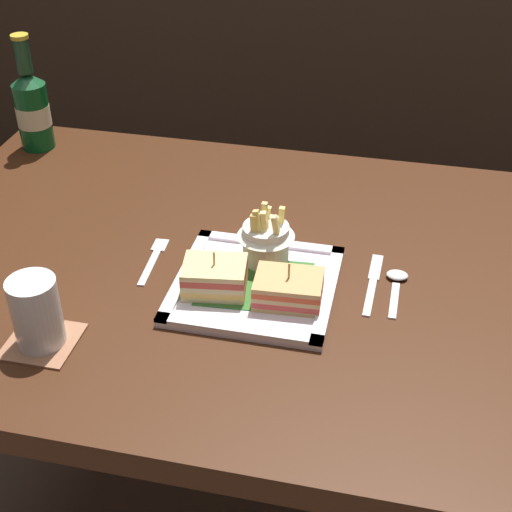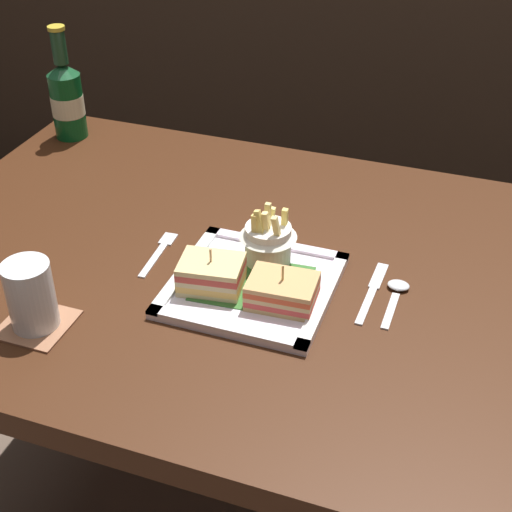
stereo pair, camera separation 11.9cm
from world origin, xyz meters
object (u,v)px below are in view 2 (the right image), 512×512
object	(u,v)px
square_plate	(253,285)
fries_cup	(268,237)
water_glass	(32,299)
knife	(373,290)
sandwich_half_left	(211,274)
spoon	(397,292)
dining_table	(259,308)
fork	(159,251)
sandwich_half_right	(282,291)
beer_bottle	(67,98)

from	to	relation	value
square_plate	fries_cup	bearing A→B (deg)	88.10
water_glass	knife	world-z (taller)	water_glass
sandwich_half_left	spoon	distance (m)	0.29
sandwich_half_left	spoon	bearing A→B (deg)	18.50
dining_table	spoon	distance (m)	0.25
sandwich_half_left	water_glass	distance (m)	0.27
fork	spoon	bearing A→B (deg)	2.75
sandwich_half_right	water_glass	world-z (taller)	water_glass
dining_table	square_plate	xyz separation A→B (m)	(0.01, -0.07, 0.10)
sandwich_half_left	water_glass	size ratio (longest dim) A/B	1.01
sandwich_half_right	fries_cup	world-z (taller)	fries_cup
sandwich_half_left	spoon	world-z (taller)	sandwich_half_left
fries_cup	beer_bottle	bearing A→B (deg)	150.29
sandwich_half_left	knife	world-z (taller)	sandwich_half_left
sandwich_half_left	beer_bottle	xyz separation A→B (m)	(-0.51, 0.42, 0.05)
dining_table	beer_bottle	xyz separation A→B (m)	(-0.55, 0.32, 0.18)
dining_table	square_plate	bearing A→B (deg)	-78.81
sandwich_half_left	fries_cup	distance (m)	0.12
knife	spoon	xyz separation A→B (m)	(0.04, 0.00, 0.00)
sandwich_half_left	spoon	xyz separation A→B (m)	(0.28, 0.09, -0.03)
sandwich_half_right	spoon	bearing A→B (deg)	30.02
square_plate	beer_bottle	world-z (taller)	beer_bottle
dining_table	sandwich_half_right	size ratio (longest dim) A/B	11.84
dining_table	fries_cup	world-z (taller)	fries_cup
square_plate	fork	world-z (taller)	square_plate
square_plate	sandwich_half_left	xyz separation A→B (m)	(-0.06, -0.03, 0.03)
fries_cup	water_glass	bearing A→B (deg)	-136.48
square_plate	spoon	size ratio (longest dim) A/B	2.06
square_plate	spoon	bearing A→B (deg)	16.17
square_plate	sandwich_half_left	bearing A→B (deg)	-153.37
sandwich_half_left	water_glass	world-z (taller)	water_glass
sandwich_half_right	beer_bottle	world-z (taller)	beer_bottle
square_plate	sandwich_half_right	world-z (taller)	sandwich_half_right
sandwich_half_right	square_plate	bearing A→B (deg)	153.37
sandwich_half_right	spoon	world-z (taller)	sandwich_half_right
square_plate	beer_bottle	bearing A→B (deg)	145.23
sandwich_half_left	square_plate	bearing A→B (deg)	26.63
fork	spoon	size ratio (longest dim) A/B	1.11
beer_bottle	sandwich_half_right	bearing A→B (deg)	-34.07
spoon	beer_bottle	bearing A→B (deg)	157.20
dining_table	fork	xyz separation A→B (m)	(-0.17, -0.02, 0.09)
knife	water_glass	bearing A→B (deg)	-150.93
sandwich_half_right	beer_bottle	distance (m)	0.75
beer_bottle	knife	bearing A→B (deg)	-24.04
dining_table	sandwich_half_left	world-z (taller)	sandwich_half_left
sandwich_half_left	sandwich_half_right	xyz separation A→B (m)	(0.12, 0.00, -0.00)
water_glass	spoon	xyz separation A→B (m)	(0.49, 0.26, -0.04)
sandwich_half_left	knife	distance (m)	0.26
sandwich_half_right	fries_cup	bearing A→B (deg)	119.76
square_plate	fork	distance (m)	0.19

